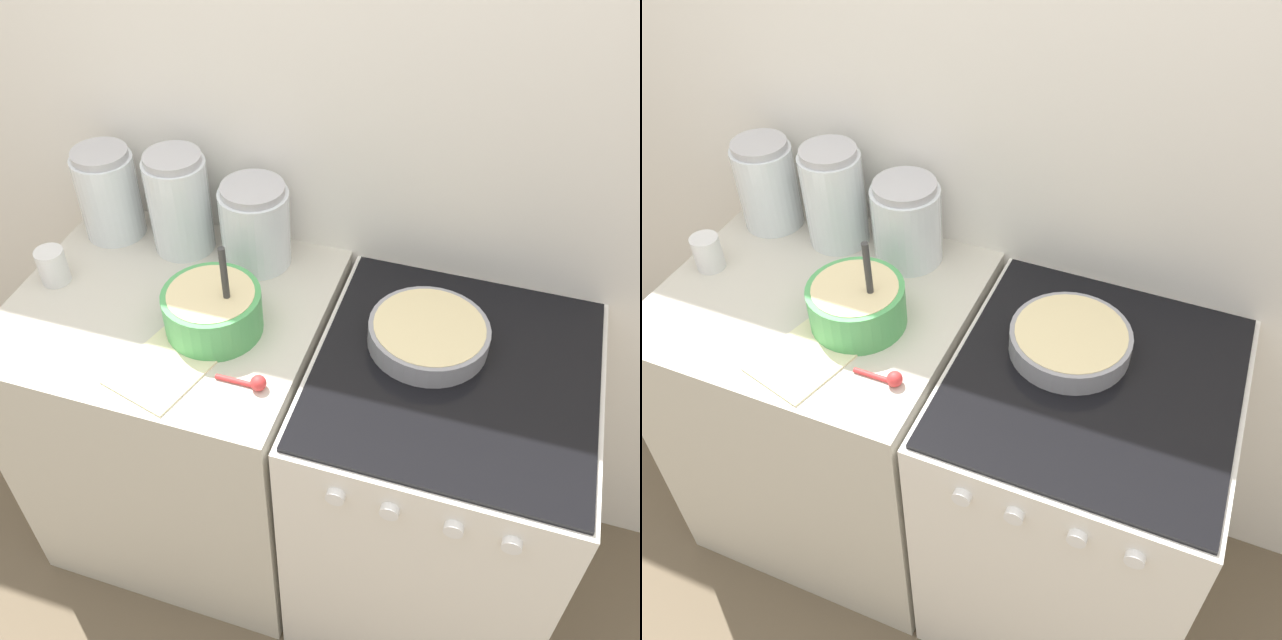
# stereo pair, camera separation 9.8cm
# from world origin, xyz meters

# --- Properties ---
(ground_plane) EXTENTS (12.00, 12.00, 0.00)m
(ground_plane) POSITION_xyz_m (0.00, 0.00, 0.00)
(ground_plane) COLOR brown
(wall_back) EXTENTS (4.52, 0.05, 2.40)m
(wall_back) POSITION_xyz_m (0.00, 0.70, 1.20)
(wall_back) COLOR white
(wall_back) RESTS_ON ground_plane
(countertop_cabinet) EXTENTS (0.76, 0.68, 0.92)m
(countertop_cabinet) POSITION_xyz_m (-0.38, 0.34, 0.46)
(countertop_cabinet) COLOR beige
(countertop_cabinet) RESTS_ON ground_plane
(stove) EXTENTS (0.64, 0.69, 0.92)m
(stove) POSITION_xyz_m (0.34, 0.34, 0.46)
(stove) COLOR white
(stove) RESTS_ON ground_plane
(mixing_bowl) EXTENTS (0.23, 0.23, 0.25)m
(mixing_bowl) POSITION_xyz_m (-0.23, 0.30, 0.98)
(mixing_bowl) COLOR #4CA559
(mixing_bowl) RESTS_ON countertop_cabinet
(baking_pan) EXTENTS (0.28, 0.28, 0.06)m
(baking_pan) POSITION_xyz_m (0.26, 0.40, 0.95)
(baking_pan) COLOR gray
(baking_pan) RESTS_ON stove
(storage_jar_left) EXTENTS (0.16, 0.16, 0.25)m
(storage_jar_left) POSITION_xyz_m (-0.64, 0.57, 1.02)
(storage_jar_left) COLOR silver
(storage_jar_left) RESTS_ON countertop_cabinet
(storage_jar_middle) EXTENTS (0.16, 0.16, 0.27)m
(storage_jar_middle) POSITION_xyz_m (-0.44, 0.57, 1.03)
(storage_jar_middle) COLOR silver
(storage_jar_middle) RESTS_ON countertop_cabinet
(storage_jar_right) EXTENTS (0.18, 0.18, 0.23)m
(storage_jar_right) POSITION_xyz_m (-0.23, 0.57, 1.01)
(storage_jar_right) COLOR silver
(storage_jar_right) RESTS_ON countertop_cabinet
(tin_can) EXTENTS (0.07, 0.07, 0.09)m
(tin_can) POSITION_xyz_m (-0.68, 0.34, 0.96)
(tin_can) COLOR silver
(tin_can) RESTS_ON countertop_cabinet
(recipe_page) EXTENTS (0.24, 0.32, 0.01)m
(recipe_page) POSITION_xyz_m (-0.28, 0.17, 0.92)
(recipe_page) COLOR beige
(recipe_page) RESTS_ON countertop_cabinet
(measuring_spoon) EXTENTS (0.12, 0.04, 0.04)m
(measuring_spoon) POSITION_xyz_m (-0.08, 0.15, 0.93)
(measuring_spoon) COLOR red
(measuring_spoon) RESTS_ON countertop_cabinet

